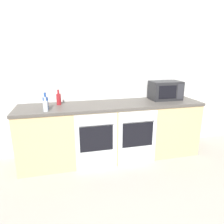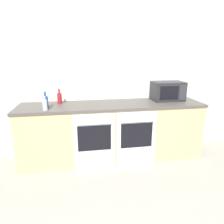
% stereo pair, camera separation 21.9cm
% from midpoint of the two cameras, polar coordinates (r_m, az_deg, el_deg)
% --- Properties ---
extents(wall_back, '(10.00, 0.06, 2.60)m').
position_cam_midpoint_polar(wall_back, '(3.35, 0.93, 10.52)').
color(wall_back, silver).
rests_on(wall_back, ground_plane).
extents(counter_back, '(2.83, 0.66, 0.90)m').
position_cam_midpoint_polar(counter_back, '(3.21, 2.00, -5.39)').
color(counter_back, tan).
rests_on(counter_back, ground_plane).
extents(oven_left, '(0.59, 0.06, 0.84)m').
position_cam_midpoint_polar(oven_left, '(2.87, -2.83, -8.53)').
color(oven_left, silver).
rests_on(oven_left, ground_plane).
extents(oven_right, '(0.59, 0.06, 0.84)m').
position_cam_midpoint_polar(oven_right, '(3.00, 9.04, -7.62)').
color(oven_right, silver).
rests_on(oven_right, ground_plane).
extents(microwave, '(0.50, 0.33, 0.31)m').
position_cam_midpoint_polar(microwave, '(3.44, 17.40, 5.72)').
color(microwave, '#232326').
rests_on(microwave, counter_back).
extents(bottle_red, '(0.07, 0.07, 0.23)m').
position_cam_midpoint_polar(bottle_red, '(3.13, -12.83, 3.89)').
color(bottle_red, maroon).
rests_on(bottle_red, counter_back).
extents(bottle_clear, '(0.06, 0.06, 0.19)m').
position_cam_midpoint_polar(bottle_clear, '(2.81, -16.55, 2.01)').
color(bottle_clear, silver).
rests_on(bottle_clear, counter_back).
extents(bottle_blue, '(0.07, 0.07, 0.24)m').
position_cam_midpoint_polar(bottle_blue, '(2.91, -16.43, 2.81)').
color(bottle_blue, '#234793').
rests_on(bottle_blue, counter_back).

